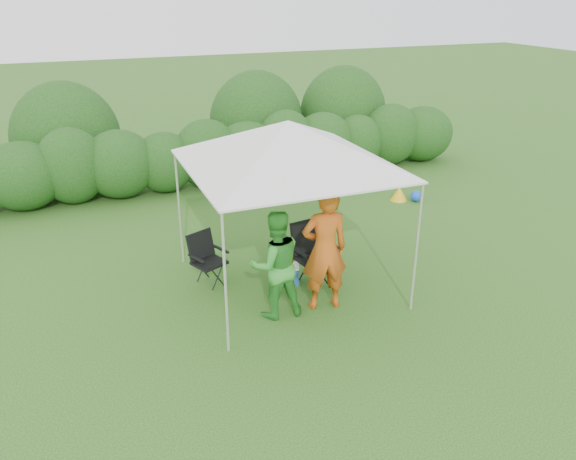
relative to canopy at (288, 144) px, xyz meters
name	(u,v)px	position (x,y,z in m)	size (l,w,h in m)	color
ground	(299,297)	(0.00, -0.50, -2.46)	(70.00, 70.00, 0.00)	#356520
hedge	(211,155)	(0.10, 5.50, -1.64)	(14.41, 1.53, 1.80)	#214E18
canopy	(288,144)	(0.00, 0.00, 0.00)	(3.10, 3.10, 2.83)	silver
chair_right	(312,249)	(0.40, -0.08, -1.85)	(0.75, 0.70, 1.09)	black
chair_left	(206,255)	(-1.28, 0.57, -1.95)	(0.68, 0.66, 0.90)	black
man	(325,250)	(0.24, -0.90, -1.46)	(0.73, 0.48, 2.00)	#C55216
woman	(275,265)	(-0.54, -0.84, -1.60)	(0.84, 0.65, 1.73)	green
cooler	(287,274)	(-0.01, 0.02, -2.29)	(0.47, 0.41, 0.33)	#21529A
bottle	(291,259)	(0.05, -0.02, -2.00)	(0.07, 0.07, 0.25)	#592D0C
lawn_toy	(403,194)	(4.06, 2.76, -2.30)	(0.67, 0.56, 0.34)	gold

